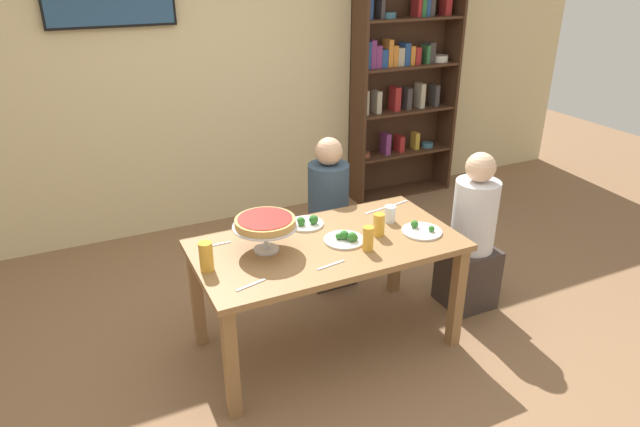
{
  "coord_description": "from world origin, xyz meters",
  "views": [
    {
      "loc": [
        -1.33,
        -2.69,
        2.32
      ],
      "look_at": [
        0.0,
        0.1,
        0.89
      ],
      "focal_mm": 31.58,
      "sensor_mm": 36.0,
      "label": 1
    }
  ],
  "objects": [
    {
      "name": "ground_plane",
      "position": [
        0.0,
        0.0,
        0.0
      ],
      "size": [
        12.0,
        12.0,
        0.0
      ],
      "primitive_type": "plane",
      "color": "#846042"
    },
    {
      "name": "rear_partition",
      "position": [
        0.0,
        2.2,
        1.4
      ],
      "size": [
        8.0,
        0.12,
        2.8
      ],
      "primitive_type": "cube",
      "color": "beige",
      "rests_on": "ground_plane"
    },
    {
      "name": "dining_table",
      "position": [
        0.0,
        0.0,
        0.64
      ],
      "size": [
        1.6,
        0.84,
        0.74
      ],
      "color": "olive",
      "rests_on": "ground_plane"
    },
    {
      "name": "bookshelf",
      "position": [
        1.82,
        2.01,
        1.17
      ],
      "size": [
        1.1,
        0.3,
        2.21
      ],
      "color": "#422819",
      "rests_on": "ground_plane"
    },
    {
      "name": "diner_far_right",
      "position": [
        0.36,
        0.71,
        0.49
      ],
      "size": [
        0.34,
        0.34,
        1.15
      ],
      "rotation": [
        0.0,
        0.0,
        -1.57
      ],
      "color": "#382D28",
      "rests_on": "ground_plane"
    },
    {
      "name": "diner_head_east",
      "position": [
        1.11,
        -0.01,
        0.49
      ],
      "size": [
        0.34,
        0.34,
        1.15
      ],
      "rotation": [
        0.0,
        0.0,
        3.14
      ],
      "color": "#382D28",
      "rests_on": "ground_plane"
    },
    {
      "name": "deep_dish_pizza_stand",
      "position": [
        -0.37,
        0.06,
        0.91
      ],
      "size": [
        0.38,
        0.38,
        0.21
      ],
      "color": "silver",
      "rests_on": "dining_table"
    },
    {
      "name": "salad_plate_near_diner",
      "position": [
        0.11,
        -0.04,
        0.76
      ],
      "size": [
        0.25,
        0.25,
        0.07
      ],
      "color": "white",
      "rests_on": "dining_table"
    },
    {
      "name": "salad_plate_far_diner",
      "position": [
        -0.02,
        0.27,
        0.76
      ],
      "size": [
        0.23,
        0.23,
        0.07
      ],
      "color": "white",
      "rests_on": "dining_table"
    },
    {
      "name": "salad_plate_spare",
      "position": [
        0.59,
        -0.13,
        0.75
      ],
      "size": [
        0.25,
        0.25,
        0.06
      ],
      "color": "white",
      "rests_on": "dining_table"
    },
    {
      "name": "beer_glass_amber_tall",
      "position": [
        0.33,
        -0.05,
        0.81
      ],
      "size": [
        0.07,
        0.07,
        0.14
      ],
      "primitive_type": "cylinder",
      "color": "gold",
      "rests_on": "dining_table"
    },
    {
      "name": "beer_glass_amber_short",
      "position": [
        -0.74,
        -0.01,
        0.82
      ],
      "size": [
        0.08,
        0.08,
        0.17
      ],
      "primitive_type": "cylinder",
      "color": "gold",
      "rests_on": "dining_table"
    },
    {
      "name": "beer_glass_amber_spare",
      "position": [
        0.17,
        -0.19,
        0.81
      ],
      "size": [
        0.07,
        0.07,
        0.15
      ],
      "primitive_type": "cylinder",
      "color": "gold",
      "rests_on": "dining_table"
    },
    {
      "name": "water_glass_clear_near",
      "position": [
        0.49,
        0.09,
        0.79
      ],
      "size": [
        0.07,
        0.07,
        0.11
      ],
      "primitive_type": "cylinder",
      "color": "white",
      "rests_on": "dining_table"
    },
    {
      "name": "cutlery_fork_near",
      "position": [
        -0.58,
        -0.26,
        0.74
      ],
      "size": [
        0.18,
        0.06,
        0.0
      ],
      "primitive_type": "cube",
      "rotation": [
        0.0,
        0.0,
        0.24
      ],
      "color": "silver",
      "rests_on": "dining_table"
    },
    {
      "name": "cutlery_knife_near",
      "position": [
        -0.1,
        -0.26,
        0.74
      ],
      "size": [
        0.18,
        0.04,
        0.0
      ],
      "primitive_type": "cube",
      "rotation": [
        0.0,
        0.0,
        0.15
      ],
      "color": "silver",
      "rests_on": "dining_table"
    },
    {
      "name": "cutlery_fork_far",
      "position": [
        0.5,
        0.27,
        0.74
      ],
      "size": [
        0.18,
        0.05,
        0.0
      ],
      "primitive_type": "cube",
      "rotation": [
        0.0,
        0.0,
        3.31
      ],
      "color": "silver",
      "rests_on": "dining_table"
    },
    {
      "name": "cutlery_knife_far",
      "position": [
        0.7,
        0.3,
        0.74
      ],
      "size": [
        0.18,
        0.06,
        0.0
      ],
      "primitive_type": "cube",
      "rotation": [
        0.0,
        0.0,
        3.37
      ],
      "color": "silver",
      "rests_on": "dining_table"
    },
    {
      "name": "cutlery_spare_fork",
      "position": [
        -0.61,
        0.25,
        0.74
      ],
      "size": [
        0.18,
        0.02,
        0.0
      ],
      "primitive_type": "cube",
      "rotation": [
        0.0,
        0.0,
        3.16
      ],
      "color": "silver",
      "rests_on": "dining_table"
    }
  ]
}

